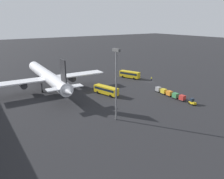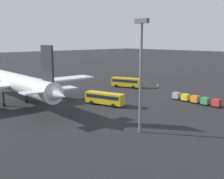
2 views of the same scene
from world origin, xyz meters
The scene contains 12 objects.
ground_plane centered at (0.00, 0.00, 0.00)m, with size 600.00×600.00×0.00m, color #232326.
airplane centered at (13.32, 44.13, 5.86)m, with size 54.01×46.99×15.60m.
shuttle_bus_near centered at (10.45, 4.10, 1.99)m, with size 10.66×6.39×3.34m.
shuttle_bus_far centered at (-4.59, 27.55, 1.93)m, with size 10.97×5.40×3.23m.
baggage_tug centered at (-29.73, 8.86, 0.94)m, with size 2.57×1.95×2.10m.
worker_person centered at (0.83, -1.46, 0.87)m, with size 0.38×0.38×1.74m.
cargo_cart_red centered at (-25.53, 8.89, 1.19)m, with size 2.00×1.69×2.06m.
cargo_cart_green centered at (-22.53, 9.02, 1.19)m, with size 2.00×1.69×2.06m.
cargo_cart_orange centered at (-19.53, 8.87, 1.19)m, with size 2.00×1.69×2.06m.
cargo_cart_yellow centered at (-16.52, 8.74, 1.19)m, with size 2.00×1.69×2.06m.
cargo_cart_grey centered at (-13.52, 8.54, 1.19)m, with size 2.00×1.69×2.06m.
light_pole centered at (-25.01, 37.18, 12.20)m, with size 2.80×0.70×20.27m.
Camera 1 is at (-71.97, 70.19, 27.17)m, focal length 35.00 mm.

